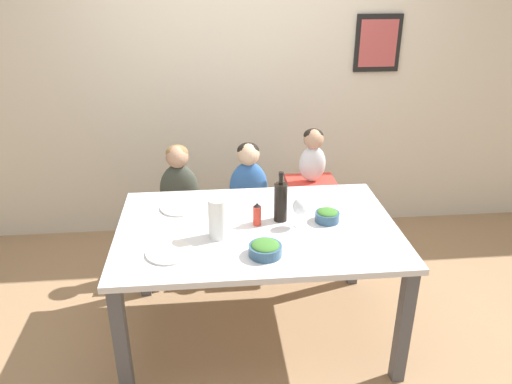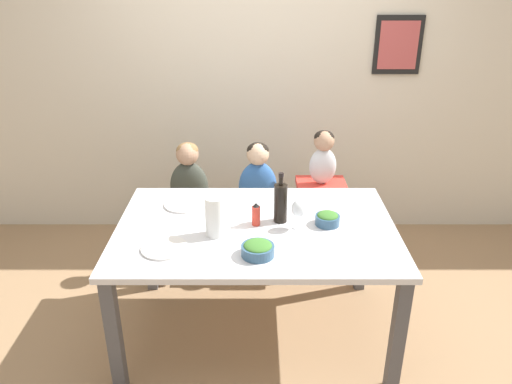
{
  "view_description": "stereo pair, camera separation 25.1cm",
  "coord_description": "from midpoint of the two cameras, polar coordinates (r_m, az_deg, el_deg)",
  "views": [
    {
      "loc": [
        -0.25,
        -2.53,
        2.15
      ],
      "look_at": [
        0.0,
        0.08,
        0.94
      ],
      "focal_mm": 35.0,
      "sensor_mm": 36.0,
      "label": 1
    },
    {
      "loc": [
        -0.0,
        -2.54,
        2.15
      ],
      "look_at": [
        0.0,
        0.08,
        0.94
      ],
      "focal_mm": 35.0,
      "sensor_mm": 36.0,
      "label": 2
    }
  ],
  "objects": [
    {
      "name": "dinner_plate_back_left",
      "position": [
        3.15,
        -5.98,
        -1.45
      ],
      "size": [
        0.25,
        0.25,
        0.01
      ],
      "color": "silver",
      "rests_on": "dining_table"
    },
    {
      "name": "salad_bowl_large",
      "position": [
        2.6,
        3.0,
        -6.58
      ],
      "size": [
        0.17,
        0.17,
        0.08
      ],
      "color": "#335675",
      "rests_on": "dining_table"
    },
    {
      "name": "dining_table",
      "position": [
        2.93,
        2.46,
        -5.51
      ],
      "size": [
        1.61,
        1.07,
        0.76
      ],
      "color": "silver",
      "rests_on": "ground_plane"
    },
    {
      "name": "paper_towel_roll",
      "position": [
        2.74,
        -2.08,
        -2.86
      ],
      "size": [
        0.11,
        0.11,
        0.23
      ],
      "color": "white",
      "rests_on": "dining_table"
    },
    {
      "name": "wine_glass_near",
      "position": [
        2.83,
        7.41,
        -1.98
      ],
      "size": [
        0.08,
        0.08,
        0.18
      ],
      "color": "white",
      "rests_on": "dining_table"
    },
    {
      "name": "chair_far_left",
      "position": [
        3.77,
        -5.54,
        -3.2
      ],
      "size": [
        0.42,
        0.37,
        0.47
      ],
      "color": "silver",
      "rests_on": "ground_plane"
    },
    {
      "name": "person_baby_right",
      "position": [
        3.59,
        9.7,
        4.35
      ],
      "size": [
        0.19,
        0.15,
        0.4
      ],
      "color": "silver",
      "rests_on": "chair_right_highchair"
    },
    {
      "name": "condiment_bottle_hot_sauce",
      "position": [
        2.87,
        2.55,
        -2.64
      ],
      "size": [
        0.05,
        0.05,
        0.14
      ],
      "color": "red",
      "rests_on": "dining_table"
    },
    {
      "name": "person_child_left",
      "position": [
        3.62,
        -5.76,
        1.74
      ],
      "size": [
        0.28,
        0.17,
        0.53
      ],
      "color": "#3D4238",
      "rests_on": "chair_far_left"
    },
    {
      "name": "chair_right_highchair",
      "position": [
        3.73,
        9.29,
        -1.21
      ],
      "size": [
        0.36,
        0.32,
        0.69
      ],
      "color": "silver",
      "rests_on": "ground_plane"
    },
    {
      "name": "ground_plane",
      "position": [
        3.32,
        2.24,
        -15.6
      ],
      "size": [
        14.0,
        14.0,
        0.0
      ],
      "primitive_type": "plane",
      "color": "#9E7A56"
    },
    {
      "name": "chair_far_center",
      "position": [
        3.75,
        2.1,
        -3.21
      ],
      "size": [
        0.42,
        0.37,
        0.47
      ],
      "color": "silver",
      "rests_on": "ground_plane"
    },
    {
      "name": "wall_back",
      "position": [
        4.08,
        1.83,
        13.38
      ],
      "size": [
        10.0,
        0.09,
        2.7
      ],
      "color": "beige",
      "rests_on": "ground_plane"
    },
    {
      "name": "dinner_plate_front_left",
      "position": [
        2.69,
        -7.81,
        -6.41
      ],
      "size": [
        0.25,
        0.25,
        0.01
      ],
      "color": "silver",
      "rests_on": "dining_table"
    },
    {
      "name": "wine_bottle",
      "position": [
        2.9,
        5.3,
        -1.22
      ],
      "size": [
        0.08,
        0.08,
        0.31
      ],
      "color": "black",
      "rests_on": "dining_table"
    },
    {
      "name": "person_child_center",
      "position": [
        3.6,
        2.19,
        1.75
      ],
      "size": [
        0.28,
        0.17,
        0.53
      ],
      "color": "#3366B2",
      "rests_on": "chair_far_center"
    },
    {
      "name": "salad_bowl_small",
      "position": [
        2.94,
        10.61,
        -3.05
      ],
      "size": [
        0.14,
        0.14,
        0.08
      ],
      "color": "#335675",
      "rests_on": "dining_table"
    }
  ]
}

